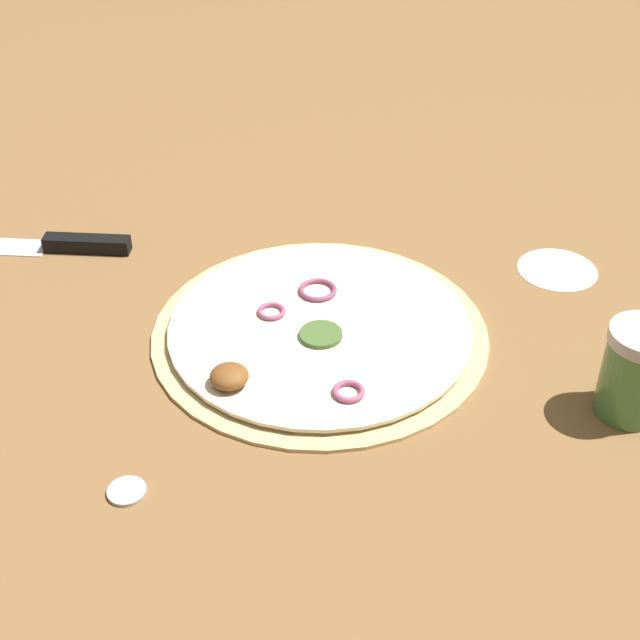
{
  "coord_description": "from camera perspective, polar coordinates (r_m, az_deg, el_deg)",
  "views": [
    {
      "loc": [
        0.03,
        0.72,
        0.55
      ],
      "look_at": [
        0.0,
        0.0,
        0.02
      ],
      "focal_mm": 50.0,
      "sensor_mm": 36.0,
      "label": 1
    }
  ],
  "objects": [
    {
      "name": "ground_plane",
      "position": [
        0.91,
        0.0,
        -0.91
      ],
      "size": [
        3.0,
        3.0,
        0.0
      ],
      "primitive_type": "plane",
      "color": "brown"
    },
    {
      "name": "pizza",
      "position": [
        0.9,
        -0.1,
        -0.67
      ],
      "size": [
        0.34,
        0.34,
        0.03
      ],
      "color": "#D6B77A",
      "rests_on": "ground_plane"
    },
    {
      "name": "knife",
      "position": [
        1.08,
        -16.81,
        4.66
      ],
      "size": [
        0.28,
        0.06,
        0.02
      ],
      "rotation": [
        0.0,
        0.0,
        6.17
      ],
      "color": "silver",
      "rests_on": "ground_plane"
    },
    {
      "name": "spice_jar",
      "position": [
        0.84,
        19.57,
        -3.13
      ],
      "size": [
        0.06,
        0.06,
        0.09
      ],
      "color": "#4C7F42",
      "rests_on": "ground_plane"
    },
    {
      "name": "loose_cap",
      "position": [
        0.76,
        -12.28,
        -10.57
      ],
      "size": [
        0.03,
        0.03,
        0.01
      ],
      "color": "#B2B2B7",
      "rests_on": "ground_plane"
    },
    {
      "name": "flour_patch",
      "position": [
        1.04,
        14.94,
        3.14
      ],
      "size": [
        0.09,
        0.09,
        0.0
      ],
      "color": "white",
      "rests_on": "ground_plane"
    }
  ]
}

